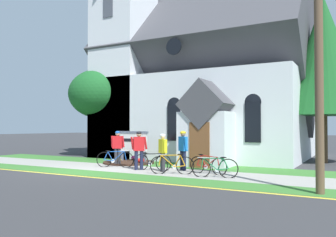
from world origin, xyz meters
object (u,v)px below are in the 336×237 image
at_px(bicycle_blue, 115,159).
at_px(cyclist_in_red_jersey, 118,145).
at_px(cyclist_in_yellow_jersey, 183,147).
at_px(bicycle_green, 172,165).
at_px(cyclist_in_white_jersey, 139,147).
at_px(bicycle_red, 208,165).
at_px(roadside_conifer, 324,55).
at_px(church_sign, 133,142).
at_px(bicycle_black, 215,168).
at_px(bicycle_white, 152,162).
at_px(yard_deciduous_tree, 100,94).
at_px(cyclist_in_blue_jersey, 163,150).
at_px(utility_pole, 315,26).

distance_m(bicycle_blue, cyclist_in_red_jersey, 0.88).
bearing_deg(cyclist_in_yellow_jersey, bicycle_blue, -172.30).
xyz_separation_m(bicycle_green, cyclist_in_white_jersey, (-1.91, 0.49, 0.62)).
bearing_deg(cyclist_in_red_jersey, bicycle_green, -20.46).
height_order(bicycle_red, cyclist_in_yellow_jersey, cyclist_in_yellow_jersey).
xyz_separation_m(cyclist_in_red_jersey, roadside_conifer, (8.72, 6.23, 4.64)).
xyz_separation_m(cyclist_in_yellow_jersey, cyclist_in_red_jersey, (-3.60, 0.12, -0.02)).
relative_size(church_sign, bicycle_green, 1.14).
bearing_deg(bicycle_black, bicycle_red, 127.96).
bearing_deg(bicycle_white, cyclist_in_yellow_jersey, 27.17).
relative_size(cyclist_in_red_jersey, yard_deciduous_tree, 0.30).
height_order(church_sign, bicycle_red, church_sign).
xyz_separation_m(cyclist_in_white_jersey, cyclist_in_yellow_jersey, (1.76, 0.79, 0.01)).
bearing_deg(cyclist_in_red_jersey, yard_deciduous_tree, 138.44).
distance_m(cyclist_in_white_jersey, roadside_conifer, 10.94).
relative_size(church_sign, cyclist_in_yellow_jersey, 1.11).
height_order(cyclist_in_white_jersey, roadside_conifer, roadside_conifer).
height_order(bicycle_white, bicycle_green, bicycle_green).
bearing_deg(bicycle_green, cyclist_in_white_jersey, 165.72).
relative_size(bicycle_blue, yard_deciduous_tree, 0.30).
xyz_separation_m(cyclist_in_yellow_jersey, yard_deciduous_tree, (-7.81, 3.85, 2.97)).
height_order(bicycle_blue, roadside_conifer, roadside_conifer).
height_order(cyclist_in_blue_jersey, cyclist_in_red_jersey, cyclist_in_red_jersey).
bearing_deg(cyclist_in_white_jersey, bicycle_green, -14.28).
distance_m(bicycle_black, roadside_conifer, 9.83).
relative_size(bicycle_black, cyclist_in_yellow_jersey, 0.99).
bearing_deg(cyclist_in_white_jersey, bicycle_black, -8.45).
bearing_deg(cyclist_in_yellow_jersey, church_sign, 156.56).
relative_size(bicycle_green, bicycle_black, 0.98).
bearing_deg(cyclist_in_yellow_jersey, cyclist_in_white_jersey, -155.70).
relative_size(bicycle_blue, cyclist_in_blue_jersey, 1.04).
bearing_deg(church_sign, utility_pole, -25.63).
height_order(bicycle_black, yard_deciduous_tree, yard_deciduous_tree).
relative_size(bicycle_green, roadside_conifer, 0.19).
relative_size(cyclist_in_blue_jersey, yard_deciduous_tree, 0.29).
distance_m(bicycle_green, roadside_conifer, 10.51).
height_order(church_sign, cyclist_in_white_jersey, cyclist_in_white_jersey).
relative_size(bicycle_blue, cyclist_in_white_jersey, 0.98).
bearing_deg(cyclist_in_white_jersey, cyclist_in_yellow_jersey, 24.30).
xyz_separation_m(bicycle_blue, cyclist_in_blue_jersey, (2.79, -0.39, 0.55)).
bearing_deg(bicycle_white, bicycle_blue, 175.54).
bearing_deg(bicycle_green, cyclist_in_blue_jersey, 147.31).
bearing_deg(bicycle_blue, bicycle_black, -9.62).
height_order(bicycle_red, bicycle_green, bicycle_green).
relative_size(bicycle_green, cyclist_in_blue_jersey, 1.04).
xyz_separation_m(bicycle_red, cyclist_in_red_jersey, (-4.98, 0.71, 0.62)).
distance_m(bicycle_white, cyclist_in_yellow_jersey, 1.49).
height_order(bicycle_black, roadside_conifer, roadside_conifer).
distance_m(roadside_conifer, yard_deciduous_tree, 13.27).
relative_size(bicycle_white, cyclist_in_red_jersey, 1.02).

